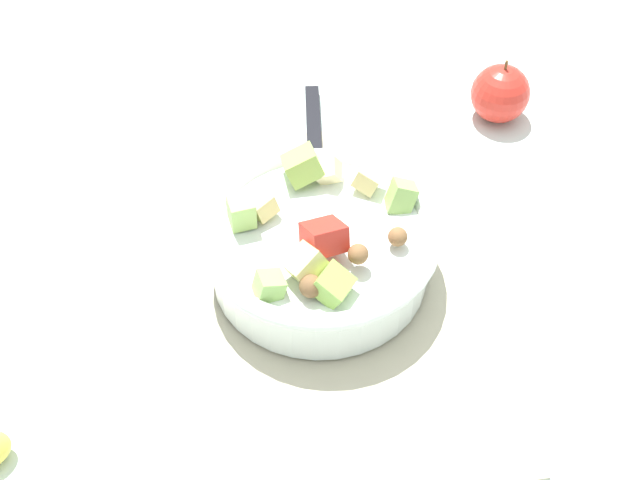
# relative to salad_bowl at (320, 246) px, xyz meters

# --- Properties ---
(ground_plane) EXTENTS (2.40, 2.40, 0.00)m
(ground_plane) POSITION_rel_salad_bowl_xyz_m (0.02, -0.01, -0.05)
(ground_plane) COLOR silver
(placemat) EXTENTS (0.49, 0.34, 0.01)m
(placemat) POSITION_rel_salad_bowl_xyz_m (0.02, -0.01, -0.04)
(placemat) COLOR #BCB299
(placemat) RESTS_ON ground_plane
(salad_bowl) EXTENTS (0.25, 0.25, 0.11)m
(salad_bowl) POSITION_rel_salad_bowl_xyz_m (0.00, 0.00, 0.00)
(salad_bowl) COLOR white
(salad_bowl) RESTS_ON placemat
(serving_spoon) EXTENTS (0.19, 0.05, 0.01)m
(serving_spoon) POSITION_rel_salad_bowl_xyz_m (-0.19, 0.02, -0.04)
(serving_spoon) COLOR black
(serving_spoon) RESTS_ON placemat
(whole_apple) EXTENTS (0.07, 0.07, 0.09)m
(whole_apple) POSITION_rel_salad_bowl_xyz_m (-0.23, 0.27, -0.01)
(whole_apple) COLOR red
(whole_apple) RESTS_ON ground_plane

